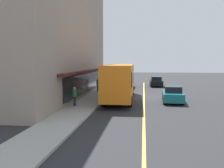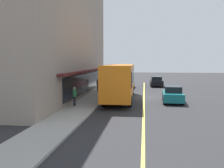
# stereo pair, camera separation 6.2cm
# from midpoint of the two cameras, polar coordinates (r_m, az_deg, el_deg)

# --- Properties ---
(ground) EXTENTS (120.00, 120.00, 0.00)m
(ground) POSITION_cam_midpoint_polar(r_m,az_deg,el_deg) (26.72, 7.34, -3.01)
(ground) COLOR #28282B
(sidewalk) EXTENTS (80.00, 2.53, 0.15)m
(sidewalk) POSITION_cam_midpoint_polar(r_m,az_deg,el_deg) (27.18, -3.39, -2.67)
(sidewalk) COLOR #9E9B93
(sidewalk) RESTS_ON ground
(lane_centre_stripe) EXTENTS (36.00, 0.16, 0.01)m
(lane_centre_stripe) POSITION_cam_midpoint_polar(r_m,az_deg,el_deg) (26.72, 7.34, -3.00)
(lane_centre_stripe) COLOR #D8D14C
(lane_centre_stripe) RESTS_ON ground
(storefront_building) EXTENTS (24.35, 11.41, 14.07)m
(storefront_building) POSITION_cam_midpoint_polar(r_m,az_deg,el_deg) (28.38, -17.40, 11.51)
(storefront_building) COLOR gray
(storefront_building) RESTS_ON ground
(bus) EXTENTS (11.18, 2.79, 3.50)m
(bus) POSITION_cam_midpoint_polar(r_m,az_deg,el_deg) (24.15, 1.78, 0.90)
(bus) COLOR orange
(bus) RESTS_ON ground
(traffic_light) EXTENTS (0.30, 0.52, 3.20)m
(traffic_light) POSITION_cam_midpoint_polar(r_m,az_deg,el_deg) (27.89, -1.61, 2.61)
(traffic_light) COLOR #2D2D33
(traffic_light) RESTS_ON sidewalk
(car_maroon) EXTENTS (4.31, 1.88, 1.52)m
(car_maroon) POSITION_cam_midpoint_polar(r_m,az_deg,el_deg) (35.74, 3.44, 0.30)
(car_maroon) COLOR maroon
(car_maroon) RESTS_ON ground
(car_teal) EXTENTS (4.39, 2.04, 1.52)m
(car_teal) POSITION_cam_midpoint_polar(r_m,az_deg,el_deg) (23.84, 13.84, -2.31)
(car_teal) COLOR #14666B
(car_teal) RESTS_ON ground
(car_black) EXTENTS (4.33, 1.92, 1.52)m
(car_black) POSITION_cam_midpoint_polar(r_m,az_deg,el_deg) (38.38, 10.16, 0.57)
(car_black) COLOR black
(car_black) RESTS_ON ground
(pedestrian_at_corner) EXTENTS (0.34, 0.34, 1.65)m
(pedestrian_at_corner) POSITION_cam_midpoint_polar(r_m,az_deg,el_deg) (29.91, -3.39, 0.10)
(pedestrian_at_corner) COLOR black
(pedestrian_at_corner) RESTS_ON sidewalk
(pedestrian_near_storefront) EXTENTS (0.34, 0.34, 1.61)m
(pedestrian_near_storefront) POSITION_cam_midpoint_polar(r_m,az_deg,el_deg) (32.29, -0.23, 0.44)
(pedestrian_near_storefront) COLOR black
(pedestrian_near_storefront) RESTS_ON sidewalk
(pedestrian_mid_block) EXTENTS (0.34, 0.34, 1.57)m
(pedestrian_mid_block) POSITION_cam_midpoint_polar(r_m,az_deg,el_deg) (20.61, -8.76, -2.44)
(pedestrian_mid_block) COLOR black
(pedestrian_mid_block) RESTS_ON sidewalk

